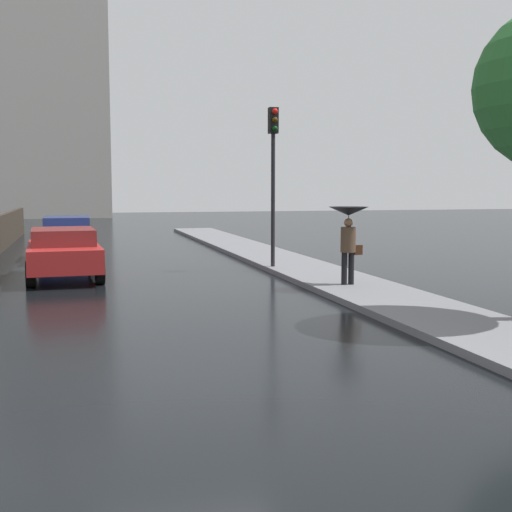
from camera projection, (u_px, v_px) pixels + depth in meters
name	position (u px, v px, depth m)	size (l,w,h in m)	color
ground	(193.00, 381.00, 8.49)	(120.00, 120.00, 0.00)	black
car_blue_near_kerb	(68.00, 237.00, 22.94)	(1.84, 4.16, 1.48)	navy
car_red_mid_road	(64.00, 252.00, 17.98)	(2.07, 4.17, 1.37)	maroon
pedestrian_with_umbrella_near	(348.00, 225.00, 15.91)	(0.96, 0.96, 1.88)	black
traffic_light	(273.00, 158.00, 19.44)	(0.26, 0.39, 4.67)	black
distant_tower	(47.00, 96.00, 56.01)	(10.09, 7.81, 25.25)	#9E9993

